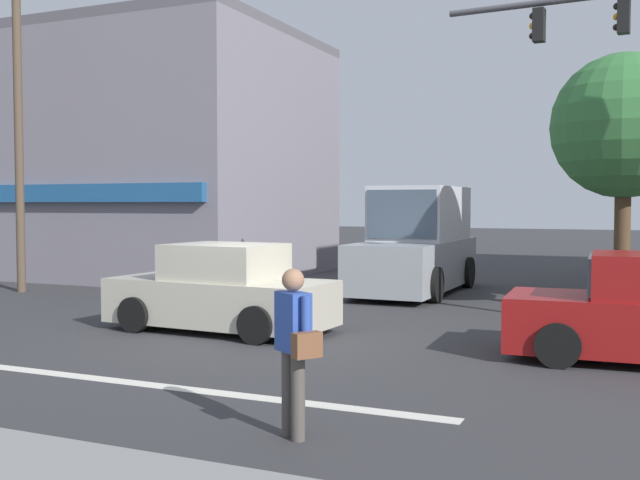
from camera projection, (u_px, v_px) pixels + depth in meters
name	position (u px, v px, depth m)	size (l,w,h in m)	color
ground_plane	(250.00, 337.00, 12.89)	(120.00, 120.00, 0.00)	#333335
lane_marking_stripe	(118.00, 381.00, 9.69)	(9.00, 0.24, 0.01)	silver
building_left_block	(111.00, 158.00, 25.42)	(13.41, 8.42, 7.70)	slate
street_tree	(624.00, 127.00, 15.23)	(2.95, 2.95, 5.37)	#4C3823
utility_pole_near_left	(19.00, 129.00, 19.35)	(1.40, 0.22, 8.19)	brown
sedan_approaching_near	(221.00, 292.00, 13.51)	(4.18, 2.04, 1.58)	#B7B29E
box_truck_crossing_leftbound	(417.00, 244.00, 19.48)	(2.25, 5.60, 2.75)	#999EA3
pedestrian_foreground_with_bag	(294.00, 342.00, 7.27)	(0.62, 0.55, 1.67)	#4C4742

